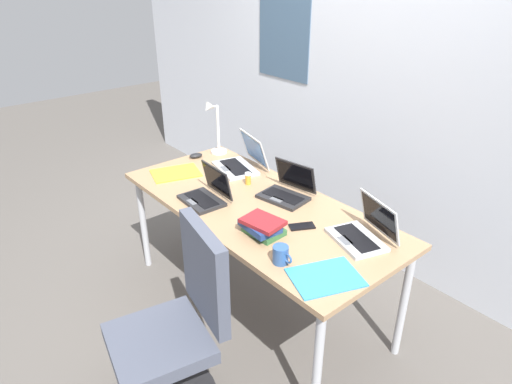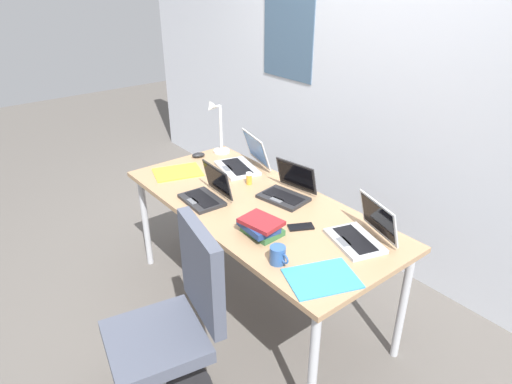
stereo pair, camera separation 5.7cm
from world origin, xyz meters
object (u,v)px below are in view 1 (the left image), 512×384
laptop_front_left (206,194)px  laptop_near_mouse (363,232)px  book_stack (262,226)px  coffee_mug (281,255)px  paper_folder_front_left (176,173)px  computer_mouse (196,156)px  pill_bottle (248,178)px  paper_folder_mid_desk (325,277)px  laptop_by_keyboard (287,190)px  laptop_mid_desk (241,162)px  cell_phone (302,226)px  desk_lamp (214,128)px  office_chair (176,340)px

laptop_front_left → laptop_near_mouse: laptop_near_mouse is taller
book_stack → coffee_mug: bearing=-21.5°
book_stack → paper_folder_front_left: size_ratio=0.76×
computer_mouse → book_stack: 1.14m
pill_bottle → coffee_mug: (0.76, -0.42, 0.00)m
laptop_front_left → paper_folder_mid_desk: size_ratio=0.91×
laptop_near_mouse → paper_folder_mid_desk: size_ratio=1.16×
laptop_by_keyboard → laptop_mid_desk: 0.51m
laptop_front_left → cell_phone: (0.58, 0.22, -0.04)m
laptop_near_mouse → laptop_mid_desk: bearing=175.8°
desk_lamp → laptop_mid_desk: desk_lamp is taller
laptop_front_left → coffee_mug: bearing=-6.7°
cell_phone → office_chair: size_ratio=0.14×
laptop_mid_desk → coffee_mug: bearing=-28.7°
computer_mouse → paper_folder_mid_desk: computer_mouse is taller
laptop_near_mouse → cell_phone: laptop_near_mouse is taller
laptop_near_mouse → pill_bottle: 0.88m
computer_mouse → cell_phone: bearing=11.7°
laptop_mid_desk → office_chair: 1.33m
pill_bottle → paper_folder_mid_desk: bearing=-19.4°
pill_bottle → office_chair: bearing=-58.6°
computer_mouse → coffee_mug: 1.40m
cell_phone → laptop_near_mouse: bearing=56.1°
paper_folder_front_left → paper_folder_mid_desk: (1.41, -0.07, 0.00)m
laptop_mid_desk → computer_mouse: (-0.36, -0.13, -0.03)m
paper_folder_mid_desk → office_chair: (-0.43, -0.55, -0.35)m
laptop_front_left → laptop_by_keyboard: (0.27, 0.40, 0.00)m
laptop_mid_desk → cell_phone: laptop_mid_desk is taller
paper_folder_front_left → computer_mouse: bearing=119.5°
cell_phone → laptop_by_keyboard: bearing=178.0°
laptop_near_mouse → cell_phone: (-0.29, -0.15, -0.04)m
paper_folder_mid_desk → laptop_near_mouse: bearing=103.6°
pill_bottle → laptop_mid_desk: bearing=151.7°
cell_phone → paper_folder_mid_desk: cell_phone is taller
office_chair → laptop_front_left: bearing=133.3°
laptop_front_left → paper_folder_front_left: 0.46m
cell_phone → book_stack: 0.23m
cell_phone → paper_folder_front_left: cell_phone is taller
desk_lamp → book_stack: 1.17m
laptop_mid_desk → cell_phone: bearing=-15.8°
laptop_front_left → desk_lamp: bearing=140.6°
pill_bottle → paper_folder_front_left: pill_bottle is taller
paper_folder_front_left → coffee_mug: coffee_mug is taller
desk_lamp → laptop_front_left: size_ratio=1.41×
paper_folder_front_left → laptop_mid_desk: bearing=61.0°
paper_folder_mid_desk → laptop_front_left: bearing=179.2°
laptop_near_mouse → laptop_by_keyboard: (-0.59, 0.03, -0.00)m
laptop_front_left → book_stack: (0.49, 0.01, 0.00)m
laptop_by_keyboard → book_stack: bearing=-60.3°
computer_mouse → cell_phone: computer_mouse is taller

